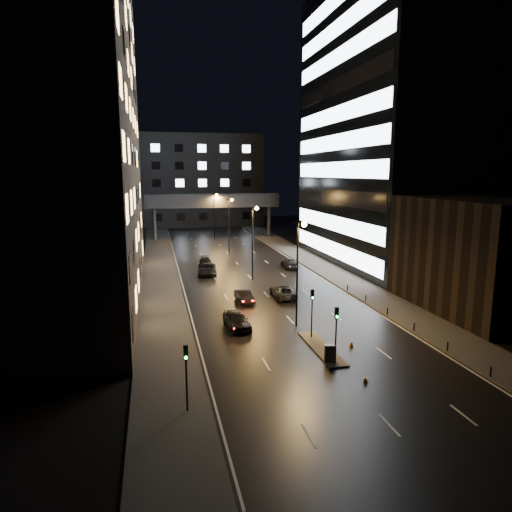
% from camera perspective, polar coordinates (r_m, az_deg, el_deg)
% --- Properties ---
extents(ground, '(160.00, 160.00, 0.00)m').
position_cam_1_polar(ground, '(74.92, -2.38, -0.92)').
color(ground, black).
rests_on(ground, ground).
extents(sidewalk_left, '(5.00, 110.00, 0.15)m').
position_cam_1_polar(sidewalk_left, '(68.87, -11.92, -2.07)').
color(sidewalk_left, '#383533').
rests_on(sidewalk_left, ground).
extents(sidewalk_right, '(5.00, 110.00, 0.15)m').
position_cam_1_polar(sidewalk_right, '(73.45, 7.97, -1.18)').
color(sidewalk_right, '#383533').
rests_on(sidewalk_right, ground).
extents(building_left, '(15.00, 48.00, 40.00)m').
position_cam_1_polar(building_left, '(57.35, -22.90, 14.94)').
color(building_left, '#2D2319').
rests_on(building_left, ground).
extents(building_right_low, '(10.00, 18.00, 12.00)m').
position_cam_1_polar(building_right_low, '(53.61, 25.64, 0.06)').
color(building_right_low, black).
rests_on(building_right_low, ground).
extents(building_right_glass, '(20.00, 36.00, 45.00)m').
position_cam_1_polar(building_right_glass, '(78.59, 17.02, 15.66)').
color(building_right_glass, black).
rests_on(building_right_glass, ground).
extents(building_far, '(34.00, 14.00, 25.00)m').
position_cam_1_polar(building_far, '(130.98, -7.04, 9.34)').
color(building_far, '#333335').
rests_on(building_far, ground).
extents(skybridge, '(30.00, 3.00, 10.00)m').
position_cam_1_polar(skybridge, '(103.33, -5.42, 6.82)').
color(skybridge, '#333335').
rests_on(skybridge, ground).
extents(median_island, '(1.60, 8.00, 0.15)m').
position_cam_1_polar(median_island, '(39.59, 8.16, -11.32)').
color(median_island, '#383533').
rests_on(median_island, ground).
extents(traffic_signal_near, '(0.28, 0.34, 4.40)m').
position_cam_1_polar(traffic_signal_near, '(40.81, 7.03, -6.14)').
color(traffic_signal_near, black).
rests_on(traffic_signal_near, median_island).
extents(traffic_signal_far, '(0.28, 0.34, 4.40)m').
position_cam_1_polar(traffic_signal_far, '(35.93, 10.00, -8.53)').
color(traffic_signal_far, black).
rests_on(traffic_signal_far, median_island).
extents(traffic_signal_corner, '(0.28, 0.34, 4.40)m').
position_cam_1_polar(traffic_signal_corner, '(28.82, -8.72, -13.69)').
color(traffic_signal_corner, black).
rests_on(traffic_signal_corner, ground).
extents(bollard_row, '(0.12, 25.12, 0.90)m').
position_cam_1_polar(bollard_row, '(47.41, 17.56, -7.55)').
color(bollard_row, black).
rests_on(bollard_row, ground).
extents(streetlight_near, '(1.45, 0.50, 10.15)m').
position_cam_1_polar(streetlight_near, '(43.19, 5.39, -0.54)').
color(streetlight_near, black).
rests_on(streetlight_near, ground).
extents(streetlight_mid_a, '(1.45, 0.50, 10.15)m').
position_cam_1_polar(streetlight_mid_a, '(62.27, -0.30, 2.85)').
color(streetlight_mid_a, black).
rests_on(streetlight_mid_a, ground).
extents(streetlight_mid_b, '(1.45, 0.50, 10.15)m').
position_cam_1_polar(streetlight_mid_b, '(81.79, -3.31, 4.63)').
color(streetlight_mid_b, black).
rests_on(streetlight_mid_b, ground).
extents(streetlight_far, '(1.45, 0.50, 10.15)m').
position_cam_1_polar(streetlight_far, '(101.50, -5.17, 5.72)').
color(streetlight_far, black).
rests_on(streetlight_far, ground).
extents(car_away_a, '(2.39, 4.94, 1.63)m').
position_cam_1_polar(car_away_a, '(43.91, -2.41, -8.00)').
color(car_away_a, black).
rests_on(car_away_a, ground).
extents(car_away_b, '(1.76, 4.23, 1.36)m').
position_cam_1_polar(car_away_b, '(52.40, -1.47, -5.09)').
color(car_away_b, black).
rests_on(car_away_b, ground).
extents(car_away_c, '(3.23, 5.98, 1.59)m').
position_cam_1_polar(car_away_c, '(66.82, -6.13, -1.65)').
color(car_away_c, black).
rests_on(car_away_c, ground).
extents(car_away_d, '(2.11, 4.66, 1.33)m').
position_cam_1_polar(car_away_d, '(73.00, -6.33, -0.74)').
color(car_away_d, black).
rests_on(car_away_d, ground).
extents(car_toward_a, '(2.57, 5.32, 1.46)m').
position_cam_1_polar(car_toward_a, '(54.34, 3.39, -4.49)').
color(car_toward_a, black).
rests_on(car_toward_a, ground).
extents(car_toward_b, '(2.08, 4.81, 1.38)m').
position_cam_1_polar(car_toward_b, '(71.24, 4.20, -0.96)').
color(car_toward_b, black).
rests_on(car_toward_b, ground).
extents(utility_cabinet, '(0.96, 0.68, 1.36)m').
position_cam_1_polar(utility_cabinet, '(36.64, 9.25, -11.91)').
color(utility_cabinet, '#525154').
rests_on(utility_cabinet, median_island).
extents(cone_a, '(0.46, 0.46, 0.52)m').
position_cam_1_polar(cone_a, '(40.39, 11.83, -10.71)').
color(cone_a, orange).
rests_on(cone_a, ground).
extents(cone_b, '(0.47, 0.47, 0.51)m').
position_cam_1_polar(cone_b, '(34.32, 13.52, -14.71)').
color(cone_b, orange).
rests_on(cone_b, ground).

